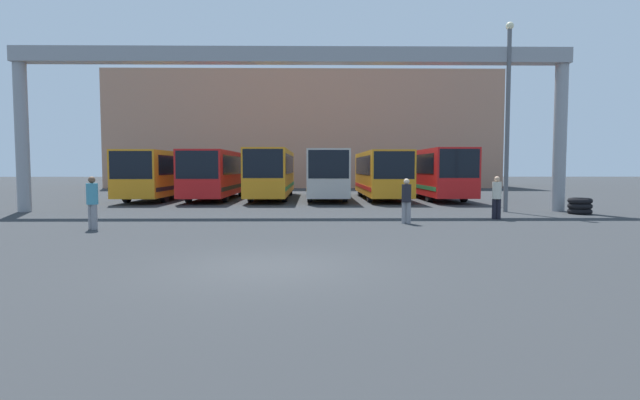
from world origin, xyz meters
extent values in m
plane|color=#2D3033|center=(0.00, 0.00, 0.00)|extent=(200.00, 200.00, 0.00)
cube|color=tan|center=(0.00, 45.45, 5.93)|extent=(40.09, 12.00, 11.87)
cylinder|color=gray|center=(-12.75, 13.32, 3.49)|extent=(0.60, 0.60, 6.99)
cylinder|color=gray|center=(12.75, 13.32, 3.49)|extent=(0.60, 0.60, 6.99)
cube|color=gray|center=(0.00, 13.32, 7.34)|extent=(26.09, 0.80, 0.70)
cube|color=orange|center=(-9.05, 22.32, 1.73)|extent=(2.55, 10.55, 2.75)
cube|color=black|center=(-9.05, 17.06, 2.23)|extent=(2.35, 0.06, 1.54)
cube|color=black|center=(-9.05, 22.32, 2.23)|extent=(2.58, 8.97, 1.16)
cube|color=black|center=(-9.05, 22.32, 0.85)|extent=(2.58, 10.02, 0.24)
cylinder|color=black|center=(-10.16, 19.36, 0.54)|extent=(0.28, 1.08, 1.08)
cylinder|color=black|center=(-7.93, 19.36, 0.54)|extent=(0.28, 1.08, 1.08)
cylinder|color=black|center=(-10.16, 25.27, 0.54)|extent=(0.28, 1.08, 1.08)
cylinder|color=black|center=(-7.93, 25.27, 0.54)|extent=(0.28, 1.08, 1.08)
cube|color=red|center=(-5.43, 22.74, 1.74)|extent=(2.55, 11.39, 2.77)
cube|color=black|center=(-5.43, 17.06, 2.24)|extent=(2.34, 0.06, 1.55)
cube|color=black|center=(-5.43, 22.74, 2.24)|extent=(2.58, 9.68, 1.16)
cube|color=black|center=(-5.43, 22.74, 0.85)|extent=(2.58, 10.82, 0.24)
cylinder|color=black|center=(-6.54, 19.55, 0.53)|extent=(0.28, 1.06, 1.06)
cylinder|color=black|center=(-4.32, 19.55, 0.53)|extent=(0.28, 1.06, 1.06)
cylinder|color=black|center=(-6.54, 25.92, 0.53)|extent=(0.28, 1.06, 1.06)
cylinder|color=black|center=(-4.32, 25.92, 0.53)|extent=(0.28, 1.06, 1.06)
cube|color=orange|center=(-1.81, 23.28, 1.78)|extent=(2.41, 12.47, 2.87)
cube|color=black|center=(-1.81, 17.06, 2.32)|extent=(2.22, 0.06, 1.61)
cube|color=black|center=(-1.81, 23.28, 2.32)|extent=(2.44, 10.60, 1.21)
cube|color=#268C4C|center=(-1.81, 23.28, 0.87)|extent=(2.44, 11.85, 0.24)
cylinder|color=black|center=(-2.86, 19.79, 0.48)|extent=(0.28, 0.96, 0.96)
cylinder|color=black|center=(-0.76, 19.79, 0.48)|extent=(0.28, 0.96, 0.96)
cylinder|color=black|center=(-2.86, 26.77, 0.48)|extent=(0.28, 0.96, 0.96)
cylinder|color=black|center=(-0.76, 26.77, 0.48)|extent=(0.28, 0.96, 0.96)
cube|color=beige|center=(1.81, 22.56, 1.76)|extent=(2.45, 11.04, 2.81)
cube|color=black|center=(1.81, 17.06, 2.27)|extent=(2.25, 0.06, 1.57)
cube|color=black|center=(1.81, 22.56, 2.27)|extent=(2.48, 9.39, 1.18)
cube|color=orange|center=(1.81, 22.56, 0.86)|extent=(2.48, 10.49, 0.24)
cylinder|color=black|center=(0.75, 19.47, 0.50)|extent=(0.28, 1.00, 1.00)
cylinder|color=black|center=(2.87, 19.47, 0.50)|extent=(0.28, 1.00, 1.00)
cylinder|color=black|center=(0.75, 25.66, 0.50)|extent=(0.28, 1.00, 1.00)
cylinder|color=black|center=(2.87, 25.66, 0.50)|extent=(0.28, 1.00, 1.00)
cube|color=orange|center=(5.43, 22.46, 1.72)|extent=(2.46, 10.84, 2.74)
cube|color=black|center=(5.43, 17.06, 2.23)|extent=(2.26, 0.06, 1.54)
cube|color=black|center=(5.43, 22.46, 2.23)|extent=(2.49, 9.21, 1.15)
cube|color=red|center=(5.43, 22.46, 0.84)|extent=(2.49, 10.30, 0.24)
cylinder|color=black|center=(4.36, 19.43, 0.47)|extent=(0.28, 0.94, 0.94)
cylinder|color=black|center=(6.50, 19.43, 0.47)|extent=(0.28, 0.94, 0.94)
cylinder|color=black|center=(4.36, 25.50, 0.47)|extent=(0.28, 0.94, 0.94)
cylinder|color=black|center=(6.50, 25.50, 0.47)|extent=(0.28, 0.94, 0.94)
cube|color=red|center=(9.05, 22.96, 1.79)|extent=(2.43, 11.83, 2.88)
cube|color=black|center=(9.05, 17.06, 2.32)|extent=(2.23, 0.06, 1.61)
cube|color=black|center=(9.05, 22.96, 2.32)|extent=(2.46, 10.06, 1.21)
cube|color=#268C4C|center=(9.05, 22.96, 0.87)|extent=(2.46, 11.24, 0.24)
cylinder|color=black|center=(7.99, 19.64, 0.50)|extent=(0.28, 1.01, 1.01)
cylinder|color=black|center=(10.10, 19.64, 0.50)|extent=(0.28, 1.01, 1.01)
cylinder|color=black|center=(7.99, 26.27, 0.50)|extent=(0.28, 1.01, 1.01)
cylinder|color=black|center=(10.10, 26.27, 0.50)|extent=(0.28, 1.01, 1.01)
cylinder|color=black|center=(8.48, 9.61, 0.41)|extent=(0.19, 0.19, 0.83)
cylinder|color=black|center=(8.32, 9.62, 0.41)|extent=(0.19, 0.19, 0.83)
cylinder|color=beige|center=(8.40, 9.61, 1.17)|extent=(0.36, 0.36, 0.69)
sphere|color=tan|center=(8.40, 9.61, 1.63)|extent=(0.22, 0.22, 0.22)
cylinder|color=gray|center=(4.52, 8.10, 0.40)|extent=(0.18, 0.18, 0.80)
cylinder|color=gray|center=(4.37, 8.15, 0.40)|extent=(0.18, 0.18, 0.80)
cylinder|color=black|center=(4.45, 8.13, 1.14)|extent=(0.35, 0.35, 0.67)
sphere|color=beige|center=(4.45, 8.13, 1.58)|extent=(0.22, 0.22, 0.22)
cylinder|color=gray|center=(-6.45, 6.43, 0.43)|extent=(0.20, 0.20, 0.86)
cylinder|color=gray|center=(-6.59, 6.52, 0.43)|extent=(0.20, 0.20, 0.86)
cylinder|color=teal|center=(-6.52, 6.48, 1.21)|extent=(0.37, 0.37, 0.71)
sphere|color=brown|center=(-6.52, 6.48, 1.69)|extent=(0.23, 0.23, 0.23)
torus|color=black|center=(13.02, 11.85, 0.12)|extent=(1.04, 1.04, 0.24)
torus|color=black|center=(13.02, 11.85, 0.36)|extent=(1.04, 1.04, 0.24)
torus|color=black|center=(13.02, 11.85, 0.60)|extent=(1.04, 1.04, 0.24)
cylinder|color=#595B60|center=(10.05, 12.93, 4.24)|extent=(0.20, 0.20, 8.48)
sphere|color=beige|center=(10.05, 12.93, 8.63)|extent=(0.36, 0.36, 0.36)
camera|label=1|loc=(0.96, -10.44, 2.11)|focal=28.00mm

